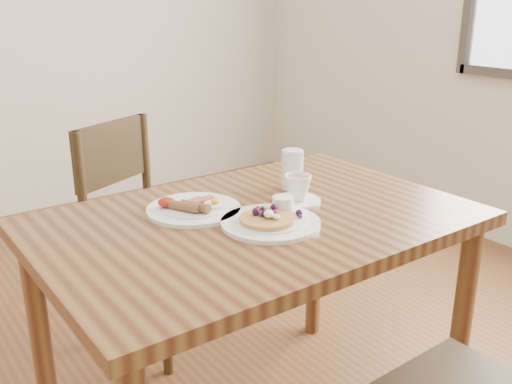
{
  "coord_description": "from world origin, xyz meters",
  "views": [
    {
      "loc": [
        -0.88,
        -1.21,
        1.33
      ],
      "look_at": [
        0.0,
        0.0,
        0.82
      ],
      "focal_mm": 40.0,
      "sensor_mm": 36.0,
      "label": 1
    }
  ],
  "objects_px": {
    "water_glass": "(292,170)",
    "teacup_saucer": "(298,190)",
    "dining_table": "(256,248)",
    "chair_far": "(143,223)",
    "pancake_plate": "(271,219)",
    "breakfast_plate": "(193,208)"
  },
  "relations": [
    {
      "from": "water_glass",
      "to": "teacup_saucer",
      "type": "bearing_deg",
      "value": -122.33
    },
    {
      "from": "dining_table",
      "to": "chair_far",
      "type": "relative_size",
      "value": 1.36
    },
    {
      "from": "dining_table",
      "to": "chair_far",
      "type": "height_order",
      "value": "chair_far"
    },
    {
      "from": "chair_far",
      "to": "water_glass",
      "type": "xyz_separation_m",
      "value": [
        0.25,
        -0.6,
        0.32
      ]
    },
    {
      "from": "pancake_plate",
      "to": "water_glass",
      "type": "distance_m",
      "value": 0.32
    },
    {
      "from": "breakfast_plate",
      "to": "water_glass",
      "type": "relative_size",
      "value": 2.17
    },
    {
      "from": "chair_far",
      "to": "breakfast_plate",
      "type": "height_order",
      "value": "chair_far"
    },
    {
      "from": "dining_table",
      "to": "pancake_plate",
      "type": "bearing_deg",
      "value": -93.62
    },
    {
      "from": "pancake_plate",
      "to": "teacup_saucer",
      "type": "relative_size",
      "value": 1.93
    },
    {
      "from": "dining_table",
      "to": "breakfast_plate",
      "type": "distance_m",
      "value": 0.21
    },
    {
      "from": "breakfast_plate",
      "to": "teacup_saucer",
      "type": "height_order",
      "value": "teacup_saucer"
    },
    {
      "from": "chair_far",
      "to": "dining_table",
      "type": "bearing_deg",
      "value": 67.09
    },
    {
      "from": "breakfast_plate",
      "to": "teacup_saucer",
      "type": "relative_size",
      "value": 1.93
    },
    {
      "from": "chair_far",
      "to": "water_glass",
      "type": "bearing_deg",
      "value": 88.62
    },
    {
      "from": "dining_table",
      "to": "water_glass",
      "type": "bearing_deg",
      "value": 28.57
    },
    {
      "from": "pancake_plate",
      "to": "teacup_saucer",
      "type": "xyz_separation_m",
      "value": [
        0.17,
        0.09,
        0.02
      ]
    },
    {
      "from": "breakfast_plate",
      "to": "water_glass",
      "type": "distance_m",
      "value": 0.37
    },
    {
      "from": "water_glass",
      "to": "chair_far",
      "type": "bearing_deg",
      "value": 112.87
    },
    {
      "from": "water_glass",
      "to": "breakfast_plate",
      "type": "bearing_deg",
      "value": 179.57
    },
    {
      "from": "teacup_saucer",
      "to": "breakfast_plate",
      "type": "bearing_deg",
      "value": 159.04
    },
    {
      "from": "dining_table",
      "to": "water_glass",
      "type": "relative_size",
      "value": 9.65
    },
    {
      "from": "chair_far",
      "to": "pancake_plate",
      "type": "xyz_separation_m",
      "value": [
        0.01,
        -0.81,
        0.27
      ]
    }
  ]
}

